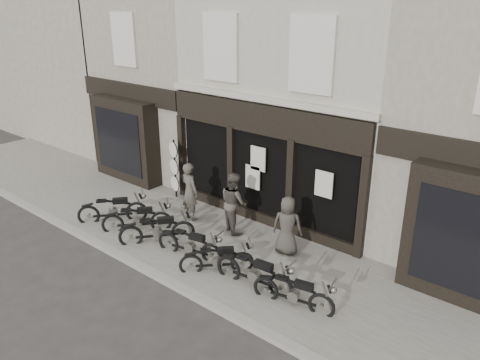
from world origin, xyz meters
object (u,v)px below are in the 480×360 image
Objects in this scene: man_right at (287,226)px; motorcycle_6 at (294,295)px; motorcycle_1 at (138,221)px; advert_sign_post at (175,171)px; motorcycle_3 at (190,247)px; motorcycle_4 at (218,262)px; motorcycle_0 at (114,212)px; motorcycle_2 at (158,232)px; motorcycle_5 at (255,276)px; man_left at (190,191)px; man_centre at (234,202)px.

motorcycle_6 is at bearing 106.12° from man_right.
advert_sign_post reaches higher than motorcycle_1.
motorcycle_4 is (1.08, -0.07, -0.03)m from motorcycle_3.
motorcycle_0 reaches higher than motorcycle_6.
advert_sign_post is (-2.07, 2.61, 0.67)m from motorcycle_2.
motorcycle_5 is at bearing -51.50° from motorcycle_2.
man_left is at bearing -8.35° from motorcycle_0.
motorcycle_1 is 3.45m from motorcycle_4.
motorcycle_1 is 4.65m from motorcycle_5.
motorcycle_4 is 0.78× the size of motorcycle_6.
motorcycle_6 is 1.19× the size of man_right.
man_right reaches higher than motorcycle_4.
motorcycle_4 is 0.70× the size of motorcycle_5.
motorcycle_0 is 2.55m from man_left.
man_centre reaches higher than motorcycle_1.
man_left is at bearing 150.68° from motorcycle_5.
motorcycle_4 is (4.58, -0.07, -0.04)m from motorcycle_0.
man_right is (3.62, 0.18, -0.11)m from man_left.
motorcycle_0 is at bearing 54.26° from man_centre.
man_left reaches higher than motorcycle_4.
motorcycle_2 is 2.40m from man_centre.
motorcycle_3 is 2.04m from man_centre.
man_left is at bearing -13.99° from advert_sign_post.
motorcycle_2 is 3.79m from man_right.
motorcycle_6 is at bearing -51.19° from motorcycle_0.
motorcycle_5 is (5.78, -0.03, 0.00)m from motorcycle_0.
motorcycle_6 is 4.10m from man_centre.
man_left is (-1.68, 1.66, 0.67)m from motorcycle_3.
motorcycle_6 is at bearing -7.48° from motorcycle_5.
man_left is 3.63m from man_right.
man_left is at bearing 50.81° from motorcycle_2.
motorcycle_3 is 1.23× the size of man_right.
motorcycle_4 is 1.20m from motorcycle_5.
motorcycle_5 is 6.28m from advert_sign_post.
motorcycle_0 is 2.18m from motorcycle_2.
motorcycle_2 is at bearing -51.44° from motorcycle_0.
motorcycle_0 is 5.76m from man_right.
motorcycle_1 is at bearing 123.09° from motorcycle_2.
advert_sign_post reaches higher than man_left.
motorcycle_3 reaches higher than motorcycle_4.
motorcycle_3 is 3.46m from motorcycle_6.
man_centre reaches higher than motorcycle_0.
man_left is 0.85× the size of advert_sign_post.
motorcycle_1 is 0.93× the size of motorcycle_2.
motorcycle_2 reaches higher than motorcycle_6.
motorcycle_2 is (1.05, -0.10, 0.01)m from motorcycle_1.
motorcycle_5 is at bearing -43.83° from motorcycle_4.
motorcycle_1 is at bearing -0.32° from man_right.
man_centre is (-1.15, 2.00, 0.68)m from motorcycle_4.
motorcycle_6 is 7.37m from advert_sign_post.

